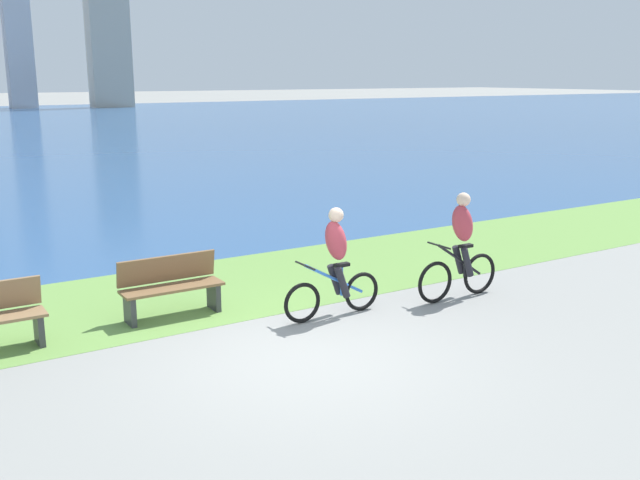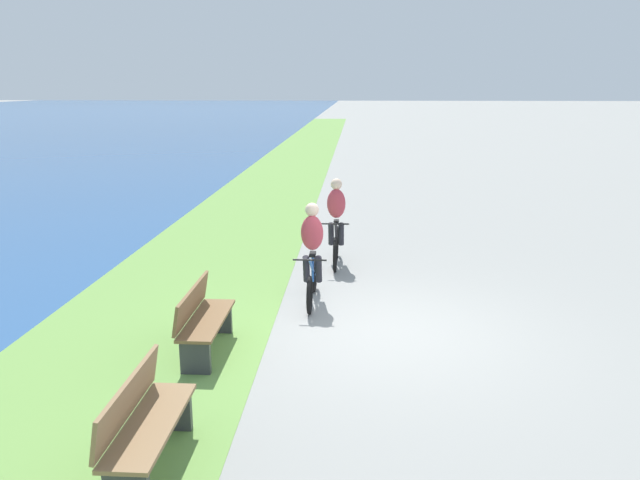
# 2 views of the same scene
# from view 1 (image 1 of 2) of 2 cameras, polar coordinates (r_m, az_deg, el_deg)

# --- Properties ---
(ground_plane) EXTENTS (300.00, 300.00, 0.00)m
(ground_plane) POSITION_cam_1_polar(r_m,az_deg,el_deg) (9.20, -1.18, -9.34)
(ground_plane) COLOR gray
(grass_strip_bayside) EXTENTS (120.00, 3.49, 0.01)m
(grass_strip_bayside) POSITION_cam_1_polar(r_m,az_deg,el_deg) (12.07, -9.50, -4.00)
(grass_strip_bayside) COLOR #6B9947
(grass_strip_bayside) RESTS_ON ground
(cyclist_lead) EXTENTS (1.65, 0.52, 1.64)m
(cyclist_lead) POSITION_cam_1_polar(r_m,az_deg,el_deg) (10.46, 1.21, -1.79)
(cyclist_lead) COLOR black
(cyclist_lead) RESTS_ON ground
(cyclist_trailing) EXTENTS (1.62, 0.52, 1.71)m
(cyclist_trailing) POSITION_cam_1_polar(r_m,az_deg,el_deg) (11.54, 11.16, -0.54)
(cyclist_trailing) COLOR black
(cyclist_trailing) RESTS_ON ground
(bench_far_along_path) EXTENTS (1.50, 0.47, 0.90)m
(bench_far_along_path) POSITION_cam_1_polar(r_m,az_deg,el_deg) (10.80, -11.81, -3.67)
(bench_far_along_path) COLOR brown
(bench_far_along_path) RESTS_ON ground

